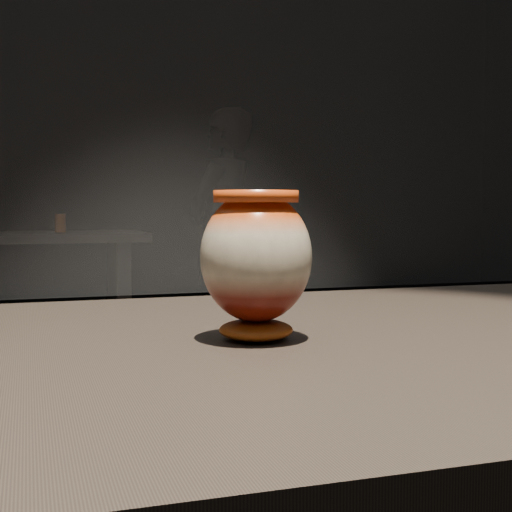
% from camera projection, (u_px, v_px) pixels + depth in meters
% --- Properties ---
extents(main_vase, '(0.13, 0.13, 0.17)m').
position_uv_depth(main_vase, '(256.00, 259.00, 0.78)').
color(main_vase, '#621208').
rests_on(main_vase, display_plinth).
extents(back_vase_right, '(0.06, 0.06, 0.10)m').
position_uv_depth(back_vase_right, '(60.00, 223.00, 4.06)').
color(back_vase_right, '#944615').
rests_on(back_vase_right, back_shelf).
extents(visitor, '(0.73, 0.73, 1.71)m').
position_uv_depth(visitor, '(223.00, 235.00, 4.80)').
color(visitor, black).
rests_on(visitor, ground).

